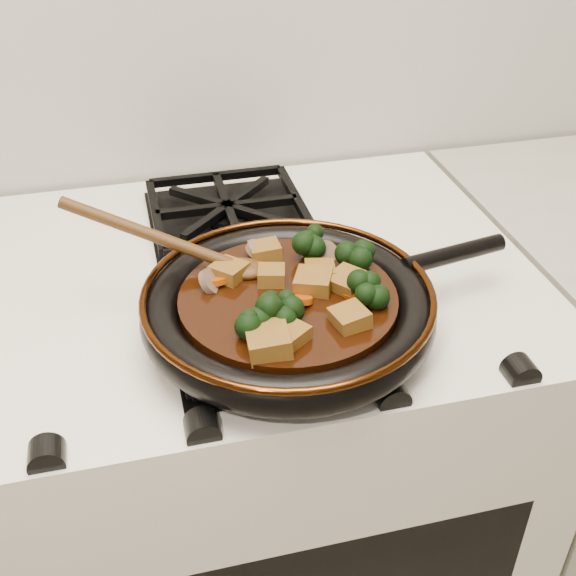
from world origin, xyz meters
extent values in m
cube|color=white|center=(0.00, 1.69, 0.45)|extent=(0.76, 0.60, 0.90)
cylinder|color=black|center=(0.02, 1.54, 0.93)|extent=(0.31, 0.31, 0.01)
torus|color=black|center=(0.02, 1.54, 0.94)|extent=(0.34, 0.34, 0.04)
torus|color=#421E09|center=(0.02, 1.54, 0.96)|extent=(0.33, 0.33, 0.01)
cylinder|color=black|center=(0.24, 1.58, 0.96)|extent=(0.14, 0.05, 0.02)
cylinder|color=black|center=(0.02, 1.54, 0.95)|extent=(0.25, 0.25, 0.02)
cube|color=brown|center=(-0.04, 1.59, 0.97)|extent=(0.05, 0.05, 0.02)
cube|color=brown|center=(0.01, 1.63, 0.97)|extent=(0.04, 0.04, 0.03)
cube|color=brown|center=(0.00, 1.46, 0.97)|extent=(0.05, 0.05, 0.02)
cube|color=brown|center=(0.01, 1.57, 0.97)|extent=(0.04, 0.04, 0.02)
cube|color=brown|center=(0.09, 1.54, 0.97)|extent=(0.06, 0.05, 0.03)
cube|color=brown|center=(-0.02, 1.45, 0.97)|extent=(0.05, 0.05, 0.03)
cube|color=brown|center=(0.06, 1.57, 0.97)|extent=(0.04, 0.04, 0.02)
cube|color=brown|center=(0.05, 1.55, 0.97)|extent=(0.05, 0.05, 0.03)
cube|color=brown|center=(0.07, 1.47, 0.97)|extent=(0.04, 0.04, 0.02)
cylinder|color=#B14104|center=(0.09, 1.52, 0.96)|extent=(0.03, 0.03, 0.01)
cylinder|color=#B14104|center=(-0.05, 1.58, 0.96)|extent=(0.03, 0.03, 0.02)
cylinder|color=#B14104|center=(0.03, 1.52, 0.96)|extent=(0.03, 0.03, 0.02)
cylinder|color=#B14104|center=(0.11, 1.52, 0.96)|extent=(0.03, 0.03, 0.01)
cylinder|color=brown|center=(-0.06, 1.58, 0.97)|extent=(0.04, 0.04, 0.03)
cylinder|color=brown|center=(0.08, 1.60, 0.97)|extent=(0.04, 0.04, 0.03)
cylinder|color=brown|center=(0.01, 1.63, 0.97)|extent=(0.04, 0.04, 0.03)
cylinder|color=brown|center=(0.11, 1.51, 0.97)|extent=(0.05, 0.05, 0.03)
ellipsoid|color=#492A0F|center=(-0.02, 1.60, 0.96)|extent=(0.07, 0.06, 0.02)
cylinder|color=#492A0F|center=(-0.12, 1.64, 1.00)|extent=(0.02, 0.02, 0.23)
camera|label=1|loc=(-0.14, 0.89, 1.43)|focal=45.00mm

